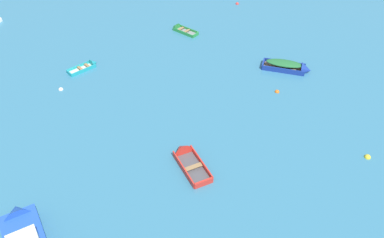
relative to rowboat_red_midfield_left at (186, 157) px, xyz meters
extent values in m
cube|color=#4C4C51|center=(0.37, -0.86, -0.14)|extent=(2.30, 3.26, 0.11)
cube|color=red|center=(-0.22, -1.12, 0.02)|extent=(1.33, 2.94, 0.43)
cube|color=red|center=(0.96, -0.61, 0.02)|extent=(1.33, 2.94, 0.43)
cube|color=red|center=(1.00, -2.31, 0.02)|extent=(1.20, 0.62, 0.43)
cone|color=red|center=(-0.28, 0.65, 0.04)|extent=(1.41, 1.15, 1.23)
cube|color=#937047|center=(0.44, -1.01, 0.11)|extent=(1.18, 0.76, 0.03)
cone|color=blue|center=(-9.66, -4.29, 0.28)|extent=(2.02, 1.79, 1.67)
cube|color=black|center=(-8.45, -6.66, 1.55)|extent=(1.28, 0.77, 0.55)
cube|color=#99754C|center=(8.68, 10.25, -0.14)|extent=(3.58, 2.17, 0.11)
cube|color=navy|center=(8.88, 10.84, 0.03)|extent=(3.38, 1.18, 0.45)
cube|color=navy|center=(8.49, 9.66, 0.03)|extent=(3.38, 1.18, 0.45)
cube|color=navy|center=(7.01, 10.80, 0.03)|extent=(0.50, 1.20, 0.45)
cone|color=navy|center=(10.43, 9.67, 0.05)|extent=(1.14, 1.38, 1.19)
cube|color=#937047|center=(8.51, 10.31, 0.12)|extent=(0.70, 1.17, 0.03)
cube|color=#937047|center=(9.49, 9.98, 0.12)|extent=(0.70, 1.17, 0.03)
ellipsoid|color=#236633|center=(8.68, 10.25, 0.39)|extent=(3.28, 2.03, 0.37)
cube|color=gray|center=(0.52, 17.04, -0.16)|extent=(2.35, 2.21, 0.08)
cube|color=#288C3D|center=(0.22, 16.71, -0.04)|extent=(1.92, 1.70, 0.30)
cube|color=#288C3D|center=(0.81, 17.38, -0.04)|extent=(1.92, 1.70, 0.30)
cube|color=#288C3D|center=(1.46, 16.22, -0.04)|extent=(0.64, 0.71, 0.30)
cone|color=#288C3D|center=(-0.47, 17.91, -0.03)|extent=(0.99, 1.02, 0.85)
cube|color=#937047|center=(0.61, 16.96, 0.02)|extent=(0.72, 0.77, 0.03)
cube|color=#937047|center=(0.06, 17.44, 0.02)|extent=(0.72, 0.77, 0.03)
cube|color=beige|center=(-8.54, 10.87, -0.15)|extent=(2.23, 2.00, 0.08)
cube|color=teal|center=(-8.80, 11.20, -0.04)|extent=(1.84, 1.49, 0.32)
cube|color=teal|center=(-8.28, 10.55, -0.04)|extent=(1.84, 1.49, 0.32)
cube|color=teal|center=(-9.45, 10.15, -0.04)|extent=(0.58, 0.70, 0.32)
cone|color=teal|center=(-7.60, 11.63, -0.02)|extent=(0.92, 0.96, 0.80)
cube|color=#937047|center=(-8.64, 10.80, 0.03)|extent=(0.66, 0.74, 0.03)
cube|color=#937047|center=(-8.11, 11.22, 0.03)|extent=(0.66, 0.74, 0.03)
sphere|color=silver|center=(-9.77, 8.10, -0.19)|extent=(0.37, 0.37, 0.37)
sphere|color=orange|center=(7.46, 7.02, -0.19)|extent=(0.37, 0.37, 0.37)
sphere|color=red|center=(6.36, 23.14, -0.19)|extent=(0.37, 0.37, 0.37)
sphere|color=yellow|center=(11.98, -0.40, -0.19)|extent=(0.42, 0.42, 0.42)
camera|label=1|loc=(-0.45, -18.83, 19.33)|focal=38.40mm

